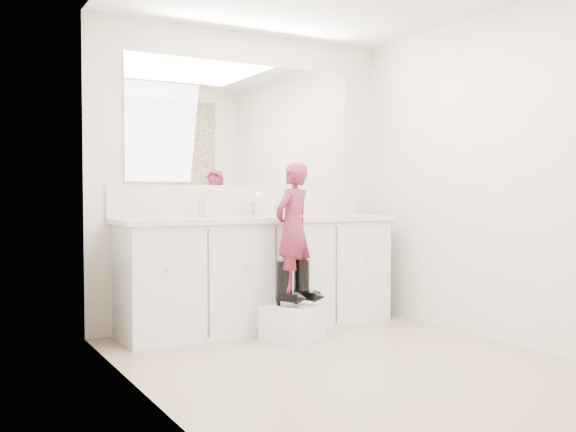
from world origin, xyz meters
TOP-DOWN VIEW (x-y plane):
  - floor at (0.00, 0.00)m, footprint 3.00×3.00m
  - wall_back at (0.00, 1.50)m, footprint 2.60×0.00m
  - wall_front at (0.00, -1.50)m, footprint 2.60×0.00m
  - wall_left at (-1.30, 0.00)m, footprint 0.00×3.00m
  - wall_right at (1.30, 0.00)m, footprint 0.00×3.00m
  - vanity_cabinet at (0.00, 1.23)m, footprint 2.20×0.55m
  - countertop at (0.00, 1.21)m, footprint 2.28×0.58m
  - backsplash at (0.00, 1.49)m, footprint 2.28×0.03m
  - mirror at (0.00, 1.49)m, footprint 2.00×0.02m
  - dot_panel at (0.00, -1.49)m, footprint 2.00×0.01m
  - faucet at (0.00, 1.38)m, footprint 0.08×0.08m
  - cup at (0.20, 1.27)m, footprint 0.13×0.13m
  - soap_bottle at (-0.45, 1.23)m, footprint 0.12×0.12m
  - step_stool at (0.03, 0.75)m, footprint 0.50×0.46m
  - boot_left at (-0.04, 0.75)m, footprint 0.20×0.25m
  - boot_right at (0.11, 0.75)m, footprint 0.20×0.25m
  - toddler at (0.03, 0.75)m, footprint 0.41×0.35m
  - toothbrush at (0.10, 0.74)m, footprint 0.13×0.07m

SIDE VIEW (x-z plane):
  - floor at x=0.00m, z-range 0.00..0.00m
  - step_stool at x=0.03m, z-range 0.00..0.25m
  - boot_left at x=-0.04m, z-range 0.25..0.58m
  - boot_right at x=0.11m, z-range 0.25..0.58m
  - vanity_cabinet at x=0.00m, z-range 0.00..0.85m
  - toddler at x=0.03m, z-range 0.35..1.30m
  - countertop at x=0.00m, z-range 0.85..0.89m
  - toothbrush at x=0.10m, z-range 0.87..0.93m
  - cup at x=0.20m, z-range 0.89..0.99m
  - faucet at x=0.00m, z-range 0.89..0.99m
  - soap_bottle at x=-0.45m, z-range 0.89..1.09m
  - backsplash at x=0.00m, z-range 0.89..1.14m
  - wall_back at x=0.00m, z-range -0.10..2.50m
  - wall_front at x=0.00m, z-range -0.10..2.50m
  - wall_left at x=-1.30m, z-range -0.30..2.70m
  - wall_right at x=1.30m, z-range -0.30..2.70m
  - mirror at x=0.00m, z-range 1.14..2.14m
  - dot_panel at x=0.00m, z-range 1.05..2.25m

